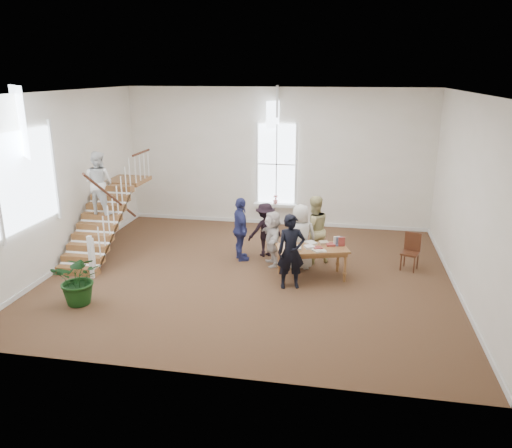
% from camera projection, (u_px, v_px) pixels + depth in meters
% --- Properties ---
extents(ground, '(10.00, 10.00, 0.00)m').
position_uv_depth(ground, '(251.00, 274.00, 12.75)').
color(ground, '#4C2D1E').
rests_on(ground, ground).
extents(room_shell, '(10.49, 10.00, 10.00)m').
position_uv_depth(room_shell, '(276.00, 213.00, 16.76)').
color(room_shell, silver).
rests_on(room_shell, ground).
extents(staircase, '(1.10, 4.10, 2.92)m').
position_uv_depth(staircase, '(101.00, 198.00, 13.73)').
color(staircase, brown).
rests_on(staircase, ground).
extents(library_table, '(1.89, 1.31, 0.87)m').
position_uv_depth(library_table, '(312.00, 251.00, 12.31)').
color(library_table, brown).
rests_on(library_table, ground).
extents(police_officer, '(0.75, 0.60, 1.80)m').
position_uv_depth(police_officer, '(291.00, 252.00, 11.72)').
color(police_officer, black).
rests_on(police_officer, ground).
extents(elderly_woman, '(0.96, 0.75, 1.72)m').
position_uv_depth(elderly_woman, '(300.00, 237.00, 12.89)').
color(elderly_woman, beige).
rests_on(elderly_woman, ground).
extents(person_yellow, '(1.12, 1.04, 1.84)m').
position_uv_depth(person_yellow, '(313.00, 230.00, 13.29)').
color(person_yellow, '#C8BD7D').
rests_on(person_yellow, ground).
extents(woman_cluster_a, '(0.82, 1.11, 1.75)m').
position_uv_depth(woman_cluster_a, '(241.00, 229.00, 13.47)').
color(woman_cluster_a, navy).
rests_on(woman_cluster_a, ground).
extents(woman_cluster_b, '(1.13, 1.00, 1.51)m').
position_uv_depth(woman_cluster_b, '(265.00, 230.00, 13.82)').
color(woman_cluster_b, black).
rests_on(woman_cluster_b, ground).
extents(woman_cluster_c, '(0.84, 1.44, 1.48)m').
position_uv_depth(woman_cluster_c, '(272.00, 238.00, 13.17)').
color(woman_cluster_c, beige).
rests_on(woman_cluster_c, ground).
extents(floor_plant, '(1.25, 1.14, 1.18)m').
position_uv_depth(floor_plant, '(79.00, 279.00, 10.97)').
color(floor_plant, '#113511').
rests_on(floor_plant, ground).
extents(side_chair, '(0.54, 0.54, 0.97)m').
position_uv_depth(side_chair, '(411.00, 249.00, 12.94)').
color(side_chair, '#37180F').
rests_on(side_chair, ground).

